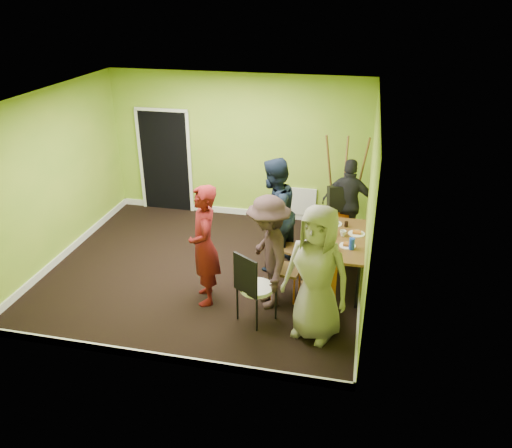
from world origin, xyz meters
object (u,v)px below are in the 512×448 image
at_px(person_front_end, 317,274).
at_px(person_back_end, 349,203).
at_px(blue_bottle, 352,244).
at_px(person_left_near, 268,253).
at_px(person_left_far, 273,215).
at_px(chair_back_end, 342,206).
at_px(thermos, 331,229).
at_px(chair_bentwood, 253,285).
at_px(orange_bottle, 329,231).
at_px(chair_left_far, 284,242).
at_px(person_standing, 204,246).
at_px(dining_table, 335,241).
at_px(easel, 344,187).
at_px(chair_left_near, 281,263).
at_px(chair_front_end, 319,287).

bearing_deg(person_front_end, person_back_end, 103.67).
xyz_separation_m(blue_bottle, person_left_near, (-1.13, -0.52, 0.00)).
xyz_separation_m(person_left_far, person_front_end, (0.86, -1.64, 0.00)).
relative_size(chair_back_end, thermos, 5.43).
bearing_deg(chair_bentwood, orange_bottle, 90.97).
height_order(blue_bottle, person_front_end, person_front_end).
distance_m(chair_back_end, person_left_near, 2.17).
bearing_deg(chair_left_far, person_back_end, 157.02).
distance_m(orange_bottle, person_front_end, 1.53).
xyz_separation_m(person_back_end, person_front_end, (-0.28, -2.66, 0.13)).
height_order(chair_back_end, person_standing, person_standing).
bearing_deg(dining_table, thermos, 134.94).
xyz_separation_m(easel, blue_bottle, (0.23, -1.95, -0.11)).
relative_size(dining_table, blue_bottle, 8.49).
bearing_deg(person_back_end, chair_left_near, 70.00).
bearing_deg(person_left_near, chair_bentwood, -38.08).
height_order(orange_bottle, person_left_near, person_left_near).
bearing_deg(chair_bentwood, easel, 103.45).
bearing_deg(person_front_end, blue_bottle, 89.60).
relative_size(chair_front_end, person_left_far, 0.54).
distance_m(blue_bottle, person_standing, 2.12).
distance_m(blue_bottle, person_left_near, 1.24).
height_order(chair_left_far, blue_bottle, blue_bottle).
bearing_deg(thermos, person_left_near, -130.92).
relative_size(chair_left_far, person_left_near, 0.52).
bearing_deg(blue_bottle, person_back_end, 94.20).
distance_m(dining_table, chair_front_end, 1.14).
bearing_deg(easel, orange_bottle, -95.17).
xyz_separation_m(easel, person_front_end, (-0.16, -3.03, -0.02)).
xyz_separation_m(chair_left_near, blue_bottle, (0.99, 0.28, 0.29)).
relative_size(chair_back_end, person_standing, 0.63).
height_order(dining_table, orange_bottle, orange_bottle).
bearing_deg(person_left_far, chair_front_end, 51.07).
bearing_deg(thermos, person_standing, -149.23).
relative_size(blue_bottle, person_front_end, 0.10).
bearing_deg(chair_left_near, person_back_end, 160.50).
distance_m(chair_left_near, person_front_end, 1.07).
bearing_deg(person_back_end, person_left_near, 69.50).
xyz_separation_m(chair_left_far, chair_front_end, (0.69, -1.31, 0.07)).
distance_m(easel, person_left_far, 1.73).
relative_size(chair_front_end, easel, 0.52).
xyz_separation_m(chair_left_far, chair_left_near, (0.07, -0.78, 0.06)).
height_order(chair_front_end, person_left_far, person_left_far).
bearing_deg(orange_bottle, person_front_end, -91.06).
bearing_deg(chair_left_near, person_left_far, -156.53).
height_order(chair_left_near, chair_bentwood, chair_bentwood).
height_order(person_left_far, person_back_end, person_left_far).
relative_size(chair_back_end, person_back_end, 0.71).
xyz_separation_m(person_standing, person_front_end, (1.64, -0.46, 0.03)).
bearing_deg(person_left_near, person_left_far, 163.06).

